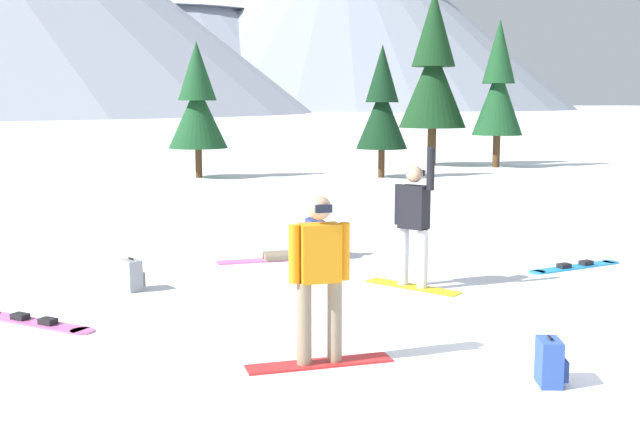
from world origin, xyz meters
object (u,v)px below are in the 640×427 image
snowboarder_foreground (320,277)px  pine_tree_tall (433,71)px  backpack_blue (550,363)px  pine_tree_young (498,87)px  loose_snowboard_near_left (34,322)px  pine_tree_short (382,106)px  backpack_grey (132,275)px  snowboarder_midground (414,221)px  loose_snowboard_near_right (575,266)px  pine_tree_slender (197,104)px  snowboarder_background (305,239)px

snowboarder_foreground → pine_tree_tall: 25.61m
snowboarder_foreground → backpack_blue: bearing=-39.0°
pine_tree_young → pine_tree_tall: pine_tree_tall is taller
loose_snowboard_near_left → pine_tree_short: 19.33m
backpack_grey → backpack_blue: size_ratio=1.00×
backpack_blue → pine_tree_short: pine_tree_short is taller
snowboarder_midground → loose_snowboard_near_right: size_ratio=1.07×
loose_snowboard_near_left → pine_tree_slender: size_ratio=0.34×
pine_tree_short → pine_tree_slender: pine_tree_slender is taller
pine_tree_short → snowboarder_background: bearing=-123.9°
backpack_blue → pine_tree_tall: pine_tree_tall is taller
loose_snowboard_near_right → pine_tree_slender: pine_tree_slender is taller
backpack_grey → pine_tree_young: bearing=40.6°
snowboarder_midground → backpack_blue: bearing=-102.2°
snowboarder_midground → pine_tree_short: (7.55, 14.69, 1.55)m
loose_snowboard_near_right → backpack_blue: bearing=-134.6°
snowboarder_background → backpack_blue: size_ratio=3.92×
pine_tree_slender → pine_tree_tall: bearing=6.3°
loose_snowboard_near_right → pine_tree_short: bearing=73.0°
snowboarder_midground → pine_tree_short: size_ratio=0.44×
backpack_blue → pine_tree_young: (14.74, 20.48, 3.00)m
pine_tree_young → snowboarder_foreground: bearing=-130.8°
snowboarder_background → loose_snowboard_near_right: (3.66, -2.48, -0.31)m
pine_tree_young → backpack_blue: bearing=-125.7°
snowboarder_foreground → loose_snowboard_near_right: snowboarder_foreground is taller
pine_tree_tall → snowboarder_foreground: bearing=-124.9°
snowboarder_midground → loose_snowboard_near_left: (-5.10, 0.29, -0.94)m
snowboarder_midground → pine_tree_slender: (1.69, 17.25, 1.61)m
pine_tree_young → snowboarder_background: bearing=-135.9°
snowboarder_midground → backpack_grey: 4.05m
backpack_grey → pine_tree_tall: size_ratio=0.07×
snowboarder_background → backpack_grey: size_ratio=3.92×
loose_snowboard_near_left → pine_tree_short: pine_tree_short is taller
snowboarder_foreground → backpack_blue: 2.35m
loose_snowboard_near_left → pine_tree_young: bearing=40.6°
loose_snowboard_near_left → pine_tree_tall: 25.17m
snowboarder_background → pine_tree_slender: size_ratio=0.39×
loose_snowboard_near_right → loose_snowboard_near_left: 8.19m
loose_snowboard_near_left → pine_tree_tall: (17.06, 18.10, 3.87)m
loose_snowboard_near_left → pine_tree_short: bearing=48.7°
loose_snowboard_near_left → pine_tree_short: (12.65, 14.40, 2.49)m
snowboarder_foreground → snowboarder_midground: (2.58, 2.48, 0.05)m
snowboarder_background → pine_tree_young: size_ratio=0.31×
backpack_blue → pine_tree_short: 20.51m
loose_snowboard_near_left → pine_tree_short: size_ratio=0.35×
loose_snowboard_near_left → backpack_grey: backpack_grey is taller
pine_tree_young → pine_tree_short: size_ratio=1.28×
backpack_blue → pine_tree_young: bearing=54.3°
backpack_blue → snowboarder_midground: bearing=77.8°
pine_tree_young → snowboarder_midground: bearing=-130.0°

